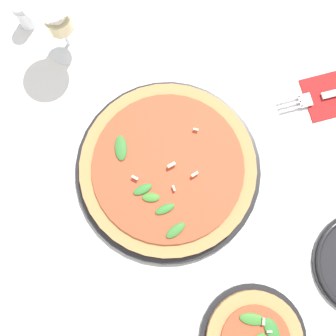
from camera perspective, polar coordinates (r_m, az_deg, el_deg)
The scene contains 5 objects.
ground_plane at distance 0.83m, azimuth 1.37°, elevation 0.11°, with size 6.00×6.00×0.00m, color white.
pizza_arugula_main at distance 0.81m, azimuth -0.01°, elevation -0.19°, with size 0.32×0.32×0.05m.
wine_glass at distance 0.83m, azimuth -13.55°, elevation 17.65°, with size 0.09×0.09×0.16m.
fork at distance 0.91m, azimuth 19.84°, elevation 8.63°, with size 0.22×0.04×0.00m.
shaker_pepper at distance 0.93m, azimuth -17.17°, elevation 17.47°, with size 0.03×0.03×0.07m.
Camera 1 is at (0.07, 0.14, 0.81)m, focal length 50.00 mm.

